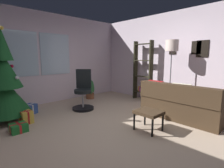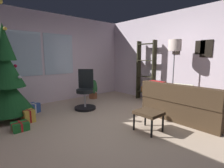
{
  "view_description": "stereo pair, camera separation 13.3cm",
  "coord_description": "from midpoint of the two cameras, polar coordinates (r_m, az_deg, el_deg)",
  "views": [
    {
      "loc": [
        -2.24,
        -2.1,
        1.37
      ],
      "look_at": [
        -0.01,
        0.23,
        0.86
      ],
      "focal_mm": 27.35,
      "sensor_mm": 36.0,
      "label": 1
    },
    {
      "loc": [
        -2.14,
        -2.19,
        1.37
      ],
      "look_at": [
        -0.01,
        0.23,
        0.86
      ],
      "focal_mm": 27.35,
      "sensor_mm": 36.0,
      "label": 2
    }
  ],
  "objects": [
    {
      "name": "ground_plane",
      "position": [
        3.38,
        4.08,
        -15.87
      ],
      "size": [
        4.88,
        5.73,
        0.1
      ],
      "primitive_type": "cube",
      "color": "#C1A78E"
    },
    {
      "name": "wall_back_with_windows",
      "position": [
        5.5,
        -18.19,
        8.09
      ],
      "size": [
        4.88,
        0.12,
        2.64
      ],
      "color": "silver",
      "rests_on": "ground_plane"
    },
    {
      "name": "wall_right_with_frames",
      "position": [
        5.15,
        24.36,
        7.66
      ],
      "size": [
        0.12,
        5.73,
        2.64
      ],
      "color": "silver",
      "rests_on": "ground_plane"
    },
    {
      "name": "couch",
      "position": [
        4.32,
        26.14,
        -6.45
      ],
      "size": [
        1.66,
        1.74,
        0.82
      ],
      "color": "#3C2C1C",
      "rests_on": "ground_plane"
    },
    {
      "name": "footstool",
      "position": [
        3.28,
        13.28,
        -9.77
      ],
      "size": [
        0.4,
        0.46,
        0.38
      ],
      "color": "#3C2C1C",
      "rests_on": "ground_plane"
    },
    {
      "name": "holiday_tree",
      "position": [
        4.27,
        -30.86,
        0.67
      ],
      "size": [
        1.01,
        1.01,
        2.54
      ],
      "color": "#4C331E",
      "rests_on": "ground_plane"
    },
    {
      "name": "gift_box_green",
      "position": [
        3.72,
        -27.43,
        -12.44
      ],
      "size": [
        0.29,
        0.27,
        0.16
      ],
      "color": "#1E722D",
      "rests_on": "ground_plane"
    },
    {
      "name": "gift_box_gold",
      "position": [
        4.07,
        -25.29,
        -9.62
      ],
      "size": [
        0.23,
        0.25,
        0.27
      ],
      "color": "gold",
      "rests_on": "ground_plane"
    },
    {
      "name": "gift_box_blue",
      "position": [
        4.64,
        -24.4,
        -7.47
      ],
      "size": [
        0.39,
        0.36,
        0.24
      ],
      "color": "#2D4C99",
      "rests_on": "ground_plane"
    },
    {
      "name": "office_chair",
      "position": [
        4.59,
        -8.11,
        -3.08
      ],
      "size": [
        0.58,
        0.58,
        1.05
      ],
      "color": "black",
      "rests_on": "ground_plane"
    },
    {
      "name": "bookshelf",
      "position": [
        5.53,
        12.02,
        3.42
      ],
      "size": [
        0.18,
        0.64,
        1.87
      ],
      "color": "black",
      "rests_on": "ground_plane"
    },
    {
      "name": "floor_lamp",
      "position": [
        4.69,
        20.94,
        10.13
      ],
      "size": [
        0.33,
        0.33,
        1.8
      ],
      "color": "slate",
      "rests_on": "ground_plane"
    },
    {
      "name": "potted_plant",
      "position": [
        5.74,
        -5.73,
        -2.22
      ],
      "size": [
        0.36,
        0.52,
        0.64
      ],
      "color": "brown",
      "rests_on": "ground_plane"
    }
  ]
}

